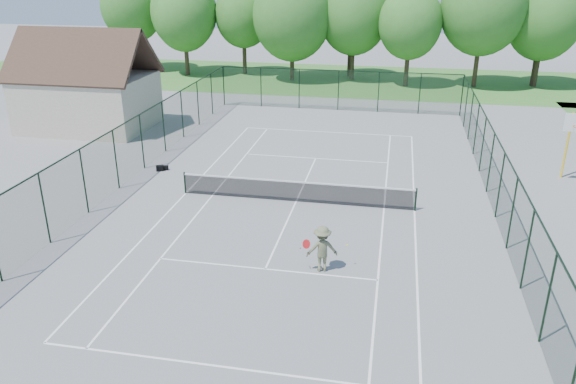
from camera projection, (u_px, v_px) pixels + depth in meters
name	position (u px, v px, depth m)	size (l,w,h in m)	color
ground	(296.00, 202.00, 26.50)	(140.00, 140.00, 0.00)	gray
grass_far	(351.00, 80.00, 53.73)	(80.00, 16.00, 0.01)	#427E31
court_lines	(296.00, 202.00, 26.50)	(11.05, 23.85, 0.01)	white
tennis_net	(296.00, 190.00, 26.28)	(11.08, 0.08, 1.10)	black
fence_enclosure	(296.00, 171.00, 25.91)	(18.05, 36.05, 3.02)	#1D3B22
utility_building	(86.00, 82.00, 37.20)	(8.60, 6.27, 6.63)	beige
tree_line_far	(354.00, 15.00, 51.45)	(39.40, 6.40, 9.70)	#413121
basketball_goal	(573.00, 133.00, 28.06)	(1.20, 1.43, 3.65)	yellow
sports_bag_a	(160.00, 168.00, 30.33)	(0.38, 0.23, 0.31)	black
sports_bag_b	(165.00, 168.00, 30.49)	(0.31, 0.19, 0.24)	black
tennis_player	(322.00, 249.00, 20.30)	(1.77, 0.95, 1.77)	#636747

